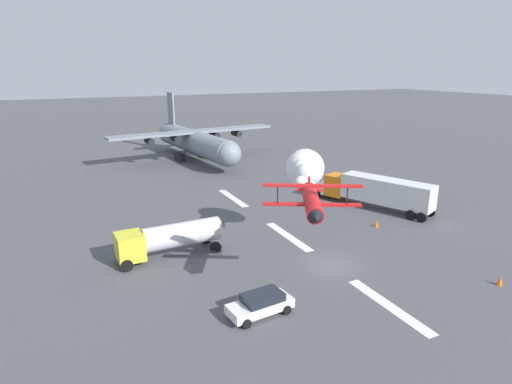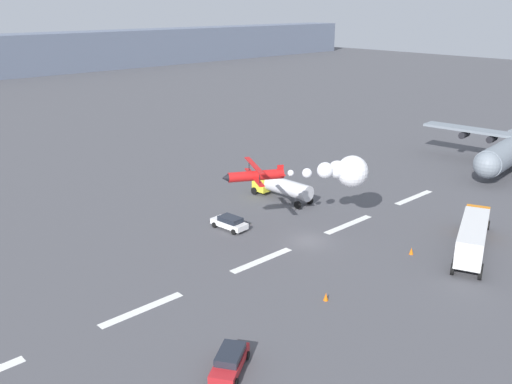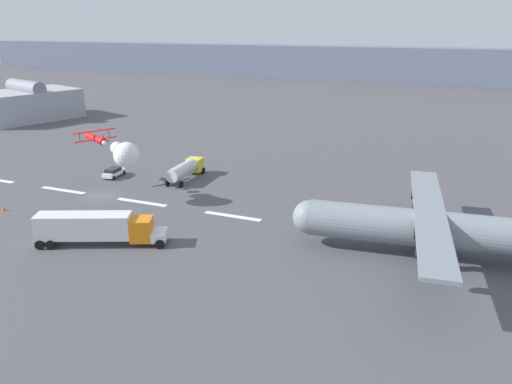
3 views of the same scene
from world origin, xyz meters
TOP-DOWN VIEW (x-y plane):
  - ground_plane at (0.00, 0.00)m, footprint 440.00×440.00m
  - runway_stripe_1 at (-21.18, 0.00)m, footprint 8.00×0.90m
  - runway_stripe_2 at (-7.06, 0.00)m, footprint 8.00×0.90m
  - runway_stripe_3 at (7.06, 0.00)m, footprint 8.00×0.90m
  - runway_stripe_4 at (21.18, 0.00)m, footprint 8.00×0.90m
  - stunt_biplane_red at (4.57, -0.14)m, footprint 14.91×10.39m
  - semi_truck_orange at (10.46, -13.56)m, footprint 14.47×8.21m
  - fuel_tanker_truck at (7.59, 11.73)m, footprint 3.05×9.20m
  - followme_car_yellow at (-20.97, -11.41)m, footprint 4.78×4.01m
  - airport_staff_sedan at (-4.14, 8.54)m, footprint 2.38×4.62m
  - traffic_cone_near at (-8.43, -9.67)m, footprint 0.44×0.44m
  - traffic_cone_far at (5.38, -9.57)m, footprint 0.44×0.44m

SIDE VIEW (x-z plane):
  - ground_plane at x=0.00m, z-range 0.00..0.00m
  - runway_stripe_1 at x=-21.18m, z-range 0.00..0.01m
  - runway_stripe_2 at x=-7.06m, z-range 0.00..0.01m
  - runway_stripe_3 at x=7.06m, z-range 0.00..0.01m
  - runway_stripe_4 at x=21.18m, z-range 0.00..0.01m
  - traffic_cone_near at x=-8.43m, z-range 0.00..0.75m
  - traffic_cone_far at x=5.38m, z-range 0.00..0.75m
  - airport_staff_sedan at x=-4.14m, z-range 0.05..1.57m
  - followme_car_yellow at x=-20.97m, z-range 0.05..1.57m
  - fuel_tanker_truck at x=7.59m, z-range 0.29..3.19m
  - semi_truck_orange at x=10.46m, z-range 0.28..3.98m
  - stunt_biplane_red at x=4.57m, z-range 5.38..8.94m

